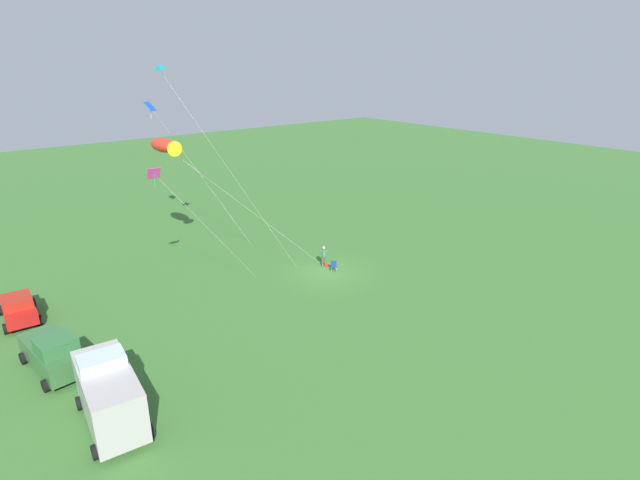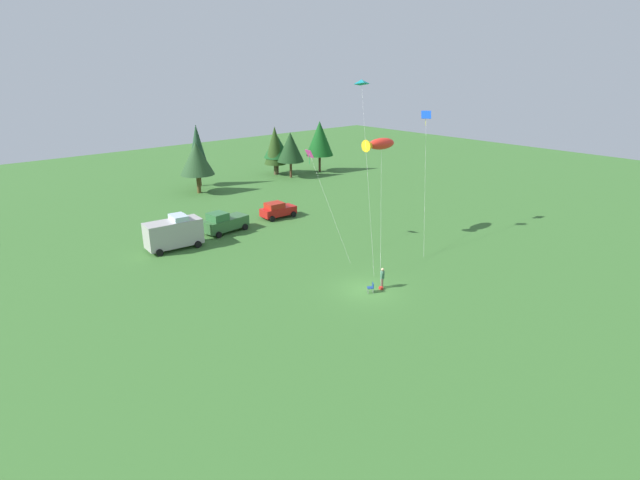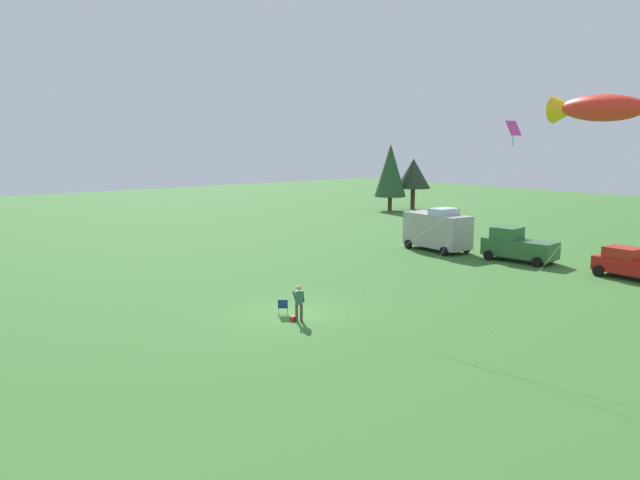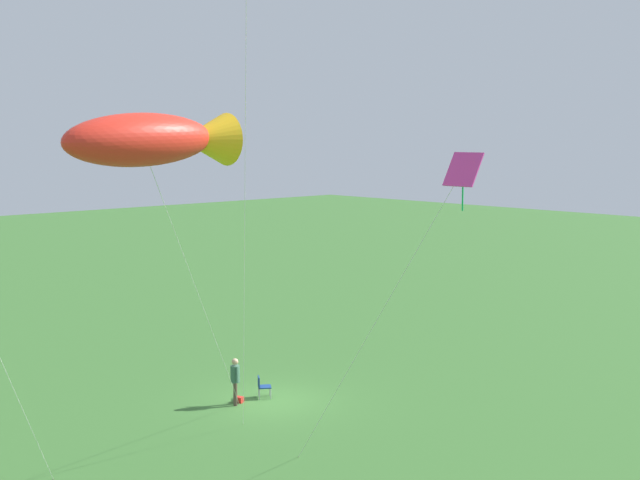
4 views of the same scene
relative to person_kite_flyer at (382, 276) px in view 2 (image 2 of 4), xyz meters
The scene contains 12 objects.
ground_plane 1.68m from the person_kite_flyer, 156.12° to the left, with size 160.00×160.00×0.00m, color #386A2C.
person_kite_flyer is the anchor object (origin of this frame).
folding_chair 1.39m from the person_kite_flyer, behind, with size 0.67×0.67×0.82m.
backpack_on_grass 0.96m from the person_kite_flyer, 152.49° to the right, with size 0.32×0.22×0.22m, color red.
van_motorhome_grey 21.51m from the person_kite_flyer, 113.21° to the left, with size 5.58×3.00×3.34m.
truck_green_flatbed 20.98m from the person_kite_flyer, 95.88° to the left, with size 5.21×2.90×2.34m.
car_red_sedan 22.05m from the person_kite_flyer, 75.85° to the left, with size 4.29×2.39×1.89m.
treeline_distant 39.71m from the person_kite_flyer, 81.61° to the left, with size 61.27×8.63×9.03m.
kite_large_fish 15.39m from the person_kite_flyer, 45.09° to the left, with size 11.38×9.71×10.37m.
kite_diamond_blue 19.56m from the person_kite_flyer, 27.56° to the left, with size 7.04×6.29×12.71m.
kite_diamond_rainbow 14.66m from the person_kite_flyer, 77.19° to the left, with size 1.19×7.30×9.45m.
kite_delta_teal 18.80m from the person_kite_flyer, 54.30° to the left, with size 6.50×8.33×16.00m.
Camera 2 is at (-27.13, -25.03, 17.40)m, focal length 28.00 mm.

